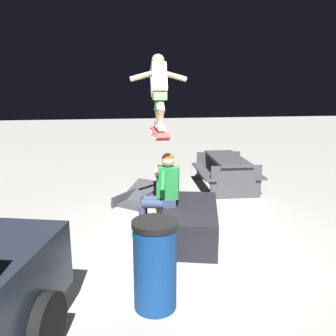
# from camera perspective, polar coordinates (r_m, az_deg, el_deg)

# --- Properties ---
(ground_plane) EXTENTS (40.00, 40.00, 0.00)m
(ground_plane) POSITION_cam_1_polar(r_m,az_deg,el_deg) (5.57, 2.99, -12.22)
(ground_plane) COLOR gray
(ledge_box_main) EXTENTS (1.74, 1.17, 0.54)m
(ledge_box_main) POSITION_cam_1_polar(r_m,az_deg,el_deg) (5.68, 3.60, -8.75)
(ledge_box_main) COLOR black
(ledge_box_main) RESTS_ON ground
(person_sitting_on_ledge) EXTENTS (0.59, 0.79, 1.37)m
(person_sitting_on_ledge) POSITION_cam_1_polar(r_m,az_deg,el_deg) (5.59, -1.13, -3.60)
(person_sitting_on_ledge) COLOR #2D3856
(person_sitting_on_ledge) RESTS_ON ground
(skateboard) EXTENTS (1.02, 0.21, 0.14)m
(skateboard) POSITION_cam_1_polar(r_m,az_deg,el_deg) (5.56, -1.36, 5.63)
(skateboard) COLOR #B72D2D
(skater_airborne) EXTENTS (0.62, 0.89, 1.12)m
(skater_airborne) POSITION_cam_1_polar(r_m,az_deg,el_deg) (5.57, -1.47, 12.73)
(skater_airborne) COLOR white
(kicker_ramp) EXTENTS (1.27, 1.23, 0.45)m
(kicker_ramp) POSITION_cam_1_polar(r_m,az_deg,el_deg) (7.46, -4.49, -4.84)
(kicker_ramp) COLOR #38383D
(kicker_ramp) RESTS_ON ground
(picnic_table_back) EXTENTS (1.75, 1.40, 0.75)m
(picnic_table_back) POSITION_cam_1_polar(r_m,az_deg,el_deg) (8.38, 9.38, 0.08)
(picnic_table_back) COLOR #38383D
(picnic_table_back) RESTS_ON ground
(trash_bin) EXTENTS (0.49, 0.49, 1.01)m
(trash_bin) POSITION_cam_1_polar(r_m,az_deg,el_deg) (3.97, -2.10, -15.26)
(trash_bin) COLOR navy
(trash_bin) RESTS_ON ground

